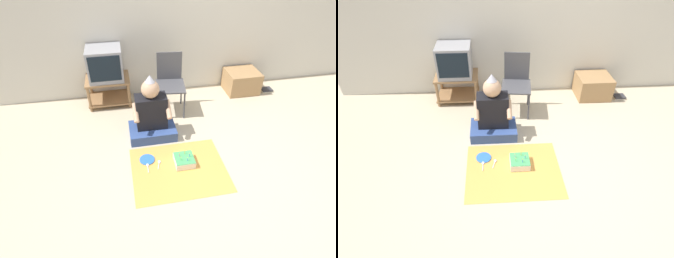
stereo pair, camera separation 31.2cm
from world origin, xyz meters
TOP-DOWN VIEW (x-y plane):
  - ground_plane at (0.00, 0.00)m, footprint 16.00×16.00m
  - wall_back at (0.00, 2.07)m, footprint 6.40×0.06m
  - tv_stand at (-1.24, 1.81)m, footprint 0.66×0.47m
  - tv at (-1.24, 1.81)m, footprint 0.50×0.45m
  - folding_chair at (-0.34, 1.47)m, footprint 0.46×0.48m
  - cardboard_box_stack at (0.95, 1.78)m, footprint 0.53×0.47m
  - book_pile at (1.40, 1.67)m, footprint 0.19×0.15m
  - person_seated at (-0.70, 0.88)m, footprint 0.61×0.41m
  - party_cloth at (-0.49, 0.17)m, footprint 1.10×0.89m
  - birthday_cake at (-0.40, 0.25)m, footprint 0.23×0.23m
  - paper_plate at (-0.84, 0.39)m, footprint 0.18×0.18m
  - plastic_spoon_near at (-0.70, 0.31)m, footprint 0.06×0.14m
  - plastic_spoon_far at (-0.84, 0.28)m, footprint 0.04×0.15m

SIDE VIEW (x-z plane):
  - ground_plane at x=0.00m, z-range 0.00..0.00m
  - party_cloth at x=-0.49m, z-range 0.00..0.01m
  - paper_plate at x=-0.84m, z-range 0.01..0.02m
  - plastic_spoon_near at x=-0.70m, z-range 0.01..0.02m
  - plastic_spoon_far at x=-0.84m, z-range 0.01..0.02m
  - book_pile at x=1.40m, z-range 0.00..0.04m
  - birthday_cake at x=-0.40m, z-range -0.02..0.13m
  - cardboard_box_stack at x=0.95m, z-range 0.00..0.36m
  - tv_stand at x=-1.24m, z-range 0.04..0.47m
  - person_seated at x=-0.70m, z-range -0.14..0.74m
  - folding_chair at x=-0.34m, z-range 0.06..0.92m
  - tv at x=-1.24m, z-range 0.43..0.90m
  - wall_back at x=0.00m, z-range 0.00..2.55m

